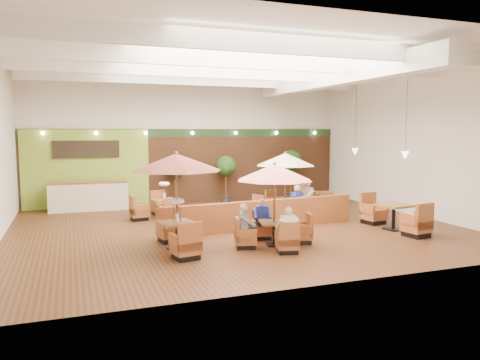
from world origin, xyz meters
name	(u,v)px	position (x,y,z in m)	size (l,w,h in m)	color
room	(231,117)	(0.25, 1.22, 3.63)	(14.04, 14.00, 5.52)	#381E0F
service_counter	(89,196)	(-4.40, 5.10, 0.58)	(3.00, 0.75, 1.18)	beige
booth_divider	(263,215)	(0.73, -0.50, 0.46)	(6.70, 0.18, 0.93)	brown
table_0	(176,176)	(-2.44, -2.17, 1.98)	(2.41, 2.64, 2.61)	brown
table_1	(274,188)	(0.16, -2.62, 1.59)	(2.34, 2.34, 2.31)	brown
table_2	(285,172)	(2.32, 1.23, 1.65)	(2.46, 2.46, 2.39)	brown
table_3	(158,207)	(-2.14, 2.35, 0.44)	(1.67, 2.44, 1.48)	brown
table_4	(394,217)	(4.58, -2.05, 0.40)	(1.06, 2.86, 1.04)	brown
table_5	(313,202)	(3.96, 2.08, 0.35)	(1.01, 2.57, 0.91)	brown
topiary_0	(175,169)	(-0.87, 5.30, 1.53)	(0.89, 0.89, 2.06)	black
topiary_1	(226,168)	(1.39, 5.30, 1.53)	(0.88, 0.88, 2.05)	black
topiary_2	(291,163)	(4.57, 5.30, 1.69)	(0.97, 0.97, 2.26)	black
diner_0	(288,225)	(0.16, -3.45, 0.74)	(0.38, 0.32, 0.76)	white
diner_1	(262,214)	(0.16, -1.78, 0.73)	(0.39, 0.35, 0.72)	navy
diner_2	(246,221)	(-0.68, -2.62, 0.74)	(0.36, 0.41, 0.75)	slate
diner_3	(296,199)	(2.32, 0.36, 0.76)	(0.45, 0.42, 0.81)	navy
diner_4	(306,195)	(3.20, 1.23, 0.77)	(0.39, 0.45, 0.84)	white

